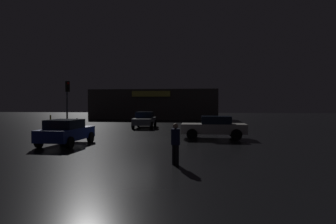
{
  "coord_description": "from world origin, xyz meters",
  "views": [
    {
      "loc": [
        4.58,
        -18.85,
        2.3
      ],
      "look_at": [
        1.27,
        6.0,
        1.63
      ],
      "focal_mm": 33.32,
      "sensor_mm": 36.0,
      "label": 1
    }
  ],
  "objects_px": {
    "traffic_signal_opposite": "(67,96)",
    "car_crossing": "(145,120)",
    "store_building": "(155,104)",
    "car_near": "(214,127)",
    "car_far": "(66,132)",
    "pedestrian": "(175,141)"
  },
  "relations": [
    {
      "from": "traffic_signal_opposite",
      "to": "car_near",
      "type": "bearing_deg",
      "value": -23.98
    },
    {
      "from": "car_crossing",
      "to": "pedestrian",
      "type": "bearing_deg",
      "value": -74.5
    },
    {
      "from": "car_far",
      "to": "car_near",
      "type": "bearing_deg",
      "value": 28.07
    },
    {
      "from": "store_building",
      "to": "car_near",
      "type": "relative_size",
      "value": 4.47
    },
    {
      "from": "store_building",
      "to": "car_far",
      "type": "height_order",
      "value": "store_building"
    },
    {
      "from": "traffic_signal_opposite",
      "to": "car_far",
      "type": "distance_m",
      "value": 11.41
    },
    {
      "from": "traffic_signal_opposite",
      "to": "car_near",
      "type": "xyz_separation_m",
      "value": [
        12.94,
        -5.76,
        -2.24
      ]
    },
    {
      "from": "car_near",
      "to": "car_crossing",
      "type": "distance_m",
      "value": 10.7
    },
    {
      "from": "car_crossing",
      "to": "store_building",
      "type": "bearing_deg",
      "value": 96.69
    },
    {
      "from": "store_building",
      "to": "traffic_signal_opposite",
      "type": "xyz_separation_m",
      "value": [
        -4.32,
        -21.11,
        0.8
      ]
    },
    {
      "from": "traffic_signal_opposite",
      "to": "car_near",
      "type": "distance_m",
      "value": 14.34
    },
    {
      "from": "car_near",
      "to": "pedestrian",
      "type": "height_order",
      "value": "pedestrian"
    },
    {
      "from": "traffic_signal_opposite",
      "to": "car_crossing",
      "type": "distance_m",
      "value": 7.39
    },
    {
      "from": "car_crossing",
      "to": "pedestrian",
      "type": "xyz_separation_m",
      "value": [
        4.9,
        -17.67,
        0.14
      ]
    },
    {
      "from": "traffic_signal_opposite",
      "to": "car_crossing",
      "type": "xyz_separation_m",
      "value": [
        6.48,
        2.76,
        -2.25
      ]
    },
    {
      "from": "store_building",
      "to": "pedestrian",
      "type": "distance_m",
      "value": 36.72
    },
    {
      "from": "car_near",
      "to": "car_crossing",
      "type": "xyz_separation_m",
      "value": [
        -6.47,
        8.52,
        -0.01
      ]
    },
    {
      "from": "store_building",
      "to": "car_near",
      "type": "xyz_separation_m",
      "value": [
        8.62,
        -26.87,
        -1.44
      ]
    },
    {
      "from": "car_near",
      "to": "car_far",
      "type": "xyz_separation_m",
      "value": [
        -8.21,
        -4.38,
        -0.03
      ]
    },
    {
      "from": "car_near",
      "to": "car_far",
      "type": "distance_m",
      "value": 9.3
    },
    {
      "from": "car_near",
      "to": "car_crossing",
      "type": "relative_size",
      "value": 0.91
    },
    {
      "from": "traffic_signal_opposite",
      "to": "car_crossing",
      "type": "relative_size",
      "value": 0.92
    }
  ]
}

